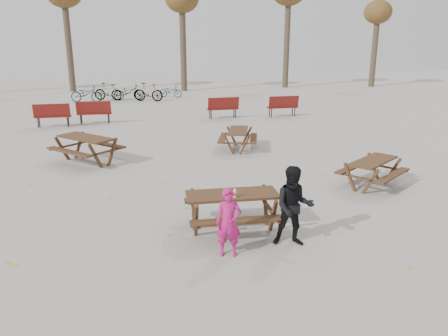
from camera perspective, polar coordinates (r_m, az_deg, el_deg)
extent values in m
plane|color=gray|center=(8.84, 1.09, -8.06)|extent=(80.00, 80.00, 0.00)
cube|color=#3A2415|center=(8.55, 1.12, -3.49)|extent=(1.80, 0.70, 0.05)
cube|color=#3A2415|center=(8.12, 1.89, -6.91)|extent=(1.80, 0.25, 0.05)
cube|color=#3A2415|center=(9.21, 0.42, -3.98)|extent=(1.80, 0.25, 0.05)
cylinder|color=#3A2415|center=(8.32, -3.63, -6.97)|extent=(0.08, 0.08, 0.73)
cylinder|color=#3A2415|center=(8.87, -4.05, -5.44)|extent=(0.08, 0.08, 0.73)
cylinder|color=#3A2415|center=(8.59, 6.43, -6.28)|extent=(0.08, 0.08, 0.73)
cylinder|color=#3A2415|center=(9.12, 5.40, -4.84)|extent=(0.08, 0.08, 0.73)
cube|color=white|center=(8.37, 0.69, -3.64)|extent=(0.18, 0.11, 0.03)
ellipsoid|color=tan|center=(8.35, 0.69, -3.37)|extent=(0.14, 0.06, 0.05)
cylinder|color=silver|center=(8.32, 1.43, -3.36)|extent=(0.06, 0.06, 0.15)
cylinder|color=#E1470B|center=(8.32, 1.43, -3.47)|extent=(0.07, 0.07, 0.05)
cylinder|color=white|center=(8.29, 1.43, -2.81)|extent=(0.03, 0.03, 0.02)
imported|color=#B71667|center=(7.62, 0.61, -7.14)|extent=(0.50, 0.37, 1.24)
imported|color=black|center=(8.05, 9.11, -5.00)|extent=(0.84, 0.71, 1.51)
imported|color=black|center=(27.80, -17.56, 9.21)|extent=(1.93, 0.96, 0.97)
imported|color=black|center=(28.23, -14.90, 9.62)|extent=(1.84, 1.10, 1.07)
imported|color=black|center=(28.14, -12.36, 9.67)|extent=(1.96, 1.06, 0.98)
imported|color=black|center=(27.30, -9.85, 9.74)|extent=(1.89, 1.14, 1.10)
imported|color=black|center=(28.94, -7.00, 9.93)|extent=(1.61, 1.11, 0.80)
cylinder|color=#382B21|center=(33.85, -19.60, 14.75)|extent=(0.44, 0.44, 6.30)
cylinder|color=#382B21|center=(32.50, -5.35, 15.25)|extent=(0.44, 0.44, 5.95)
cylinder|color=#382B21|center=(35.01, 8.19, 15.82)|extent=(0.44, 0.44, 6.65)
cylinder|color=#382B21|center=(37.27, 19.02, 14.07)|extent=(0.44, 0.44, 5.25)
ellipsoid|color=brown|center=(37.31, 19.47, 18.66)|extent=(2.10, 2.10, 1.79)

